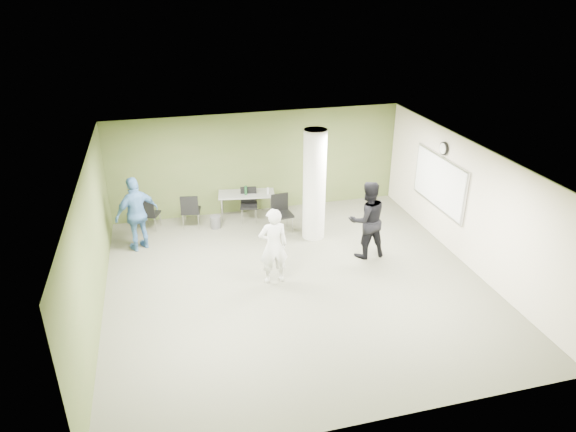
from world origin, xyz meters
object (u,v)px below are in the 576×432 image
object	(u,v)px
chair_back_left	(149,212)
man_black	(367,220)
man_blue	(137,214)
woman_white	(273,246)
folding_table	(247,195)

from	to	relation	value
chair_back_left	man_black	xyz separation A→B (m)	(4.92, -2.67, 0.43)
chair_back_left	man_blue	distance (m)	1.08
woman_white	man_blue	xyz separation A→B (m)	(-2.80, 2.28, 0.06)
folding_table	man_blue	xyz separation A→B (m)	(-2.84, -1.10, 0.26)
folding_table	chair_back_left	bearing A→B (deg)	-168.22
folding_table	man_black	distance (m)	3.64
chair_back_left	woman_white	world-z (taller)	woman_white
chair_back_left	man_black	distance (m)	5.61
woman_white	man_black	bearing A→B (deg)	-167.11
man_black	man_blue	world-z (taller)	man_black
folding_table	woman_white	distance (m)	3.38
folding_table	chair_back_left	size ratio (longest dim) A/B	1.83
woman_white	man_blue	distance (m)	3.61
chair_back_left	man_black	world-z (taller)	man_black
folding_table	woman_white	xyz separation A→B (m)	(-0.04, -3.38, 0.20)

